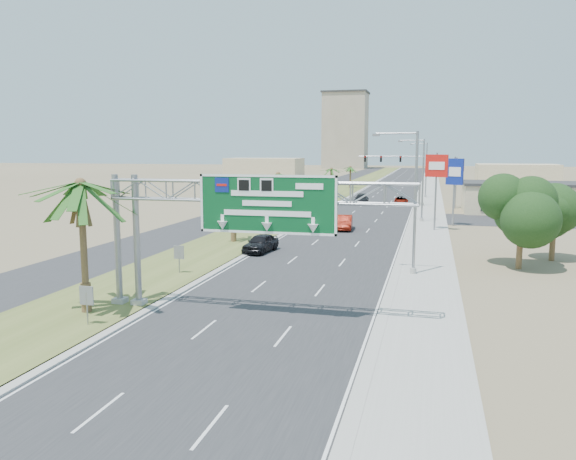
# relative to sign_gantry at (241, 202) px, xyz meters

# --- Properties ---
(ground) EXTENTS (600.00, 600.00, 0.00)m
(ground) POSITION_rel_sign_gantry_xyz_m (1.06, -9.93, -6.06)
(ground) COLOR #8C7A59
(ground) RESTS_ON ground
(road) EXTENTS (12.00, 300.00, 0.02)m
(road) POSITION_rel_sign_gantry_xyz_m (1.06, 100.07, -6.05)
(road) COLOR #28282B
(road) RESTS_ON ground
(sidewalk_right) EXTENTS (4.00, 300.00, 0.10)m
(sidewalk_right) POSITION_rel_sign_gantry_xyz_m (9.56, 100.07, -6.01)
(sidewalk_right) COLOR #9E9B93
(sidewalk_right) RESTS_ON ground
(median_grass) EXTENTS (7.00, 300.00, 0.12)m
(median_grass) POSITION_rel_sign_gantry_xyz_m (-8.94, 100.07, -6.00)
(median_grass) COLOR #525B28
(median_grass) RESTS_ON ground
(opposing_road) EXTENTS (8.00, 300.00, 0.02)m
(opposing_road) POSITION_rel_sign_gantry_xyz_m (-15.94, 100.07, -6.05)
(opposing_road) COLOR #28282B
(opposing_road) RESTS_ON ground
(sign_gantry) EXTENTS (16.75, 1.24, 7.50)m
(sign_gantry) POSITION_rel_sign_gantry_xyz_m (0.00, 0.00, 0.00)
(sign_gantry) COLOR gray
(sign_gantry) RESTS_ON ground
(palm_near) EXTENTS (5.70, 5.70, 8.35)m
(palm_near) POSITION_rel_sign_gantry_xyz_m (-8.14, -1.93, 0.87)
(palm_near) COLOR brown
(palm_near) RESTS_ON ground
(palm_row_b) EXTENTS (3.99, 3.99, 5.95)m
(palm_row_b) POSITION_rel_sign_gantry_xyz_m (-8.44, 22.07, -1.16)
(palm_row_b) COLOR brown
(palm_row_b) RESTS_ON ground
(palm_row_c) EXTENTS (3.99, 3.99, 6.75)m
(palm_row_c) POSITION_rel_sign_gantry_xyz_m (-8.44, 38.07, -0.39)
(palm_row_c) COLOR brown
(palm_row_c) RESTS_ON ground
(palm_row_d) EXTENTS (3.99, 3.99, 5.45)m
(palm_row_d) POSITION_rel_sign_gantry_xyz_m (-8.44, 56.07, -1.64)
(palm_row_d) COLOR brown
(palm_row_d) RESTS_ON ground
(palm_row_e) EXTENTS (3.99, 3.99, 6.15)m
(palm_row_e) POSITION_rel_sign_gantry_xyz_m (-8.44, 75.07, -0.97)
(palm_row_e) COLOR brown
(palm_row_e) RESTS_ON ground
(palm_row_f) EXTENTS (3.99, 3.99, 5.75)m
(palm_row_f) POSITION_rel_sign_gantry_xyz_m (-8.44, 100.07, -1.35)
(palm_row_f) COLOR brown
(palm_row_f) RESTS_ON ground
(streetlight_near) EXTENTS (3.27, 0.44, 10.00)m
(streetlight_near) POSITION_rel_sign_gantry_xyz_m (8.36, 12.07, -1.36)
(streetlight_near) COLOR gray
(streetlight_near) RESTS_ON ground
(streetlight_mid) EXTENTS (3.27, 0.44, 10.00)m
(streetlight_mid) POSITION_rel_sign_gantry_xyz_m (8.36, 42.07, -1.36)
(streetlight_mid) COLOR gray
(streetlight_mid) RESTS_ON ground
(streetlight_far) EXTENTS (3.27, 0.44, 10.00)m
(streetlight_far) POSITION_rel_sign_gantry_xyz_m (8.36, 78.07, -1.36)
(streetlight_far) COLOR gray
(streetlight_far) RESTS_ON ground
(signal_mast) EXTENTS (10.28, 0.71, 8.00)m
(signal_mast) POSITION_rel_sign_gantry_xyz_m (6.23, 62.05, -1.21)
(signal_mast) COLOR gray
(signal_mast) RESTS_ON ground
(store_building) EXTENTS (18.00, 10.00, 4.00)m
(store_building) POSITION_rel_sign_gantry_xyz_m (23.06, 56.07, -4.06)
(store_building) COLOR tan
(store_building) RESTS_ON ground
(oak_near) EXTENTS (4.50, 4.50, 6.80)m
(oak_near) POSITION_rel_sign_gantry_xyz_m (16.06, 16.07, -1.53)
(oak_near) COLOR brown
(oak_near) RESTS_ON ground
(oak_far) EXTENTS (3.50, 3.50, 5.60)m
(oak_far) POSITION_rel_sign_gantry_xyz_m (19.06, 20.07, -2.24)
(oak_far) COLOR brown
(oak_far) RESTS_ON ground
(median_signback_a) EXTENTS (0.75, 0.08, 2.08)m
(median_signback_a) POSITION_rel_sign_gantry_xyz_m (-6.74, -3.93, -4.61)
(median_signback_a) COLOR gray
(median_signback_a) RESTS_ON ground
(median_signback_b) EXTENTS (0.75, 0.08, 2.08)m
(median_signback_b) POSITION_rel_sign_gantry_xyz_m (-7.44, 8.07, -4.61)
(median_signback_b) COLOR gray
(median_signback_b) RESTS_ON ground
(tower_distant) EXTENTS (20.00, 16.00, 35.00)m
(tower_distant) POSITION_rel_sign_gantry_xyz_m (-30.94, 240.07, 11.44)
(tower_distant) COLOR gray
(tower_distant) RESTS_ON ground
(building_distant_left) EXTENTS (24.00, 14.00, 6.00)m
(building_distant_left) POSITION_rel_sign_gantry_xyz_m (-43.94, 150.07, -3.06)
(building_distant_left) COLOR tan
(building_distant_left) RESTS_ON ground
(building_distant_right) EXTENTS (20.00, 12.00, 5.00)m
(building_distant_right) POSITION_rel_sign_gantry_xyz_m (31.06, 130.07, -3.56)
(building_distant_right) COLOR tan
(building_distant_right) RESTS_ON ground
(car_left_lane) EXTENTS (2.41, 4.79, 1.56)m
(car_left_lane) POSITION_rel_sign_gantry_xyz_m (-4.44, 17.80, -5.28)
(car_left_lane) COLOR black
(car_left_lane) RESTS_ON ground
(car_mid_lane) EXTENTS (2.18, 4.98, 1.59)m
(car_mid_lane) POSITION_rel_sign_gantry_xyz_m (0.45, 33.16, -5.26)
(car_mid_lane) COLOR maroon
(car_mid_lane) RESTS_ON ground
(car_right_lane) EXTENTS (2.24, 4.66, 1.28)m
(car_right_lane) POSITION_rel_sign_gantry_xyz_m (4.98, 63.60, -5.42)
(car_right_lane) COLOR gray
(car_right_lane) RESTS_ON ground
(car_far) EXTENTS (2.50, 5.47, 1.55)m
(car_far) POSITION_rel_sign_gantry_xyz_m (-1.34, 63.17, -5.28)
(car_far) COLOR black
(car_far) RESTS_ON ground
(pole_sign_red_near) EXTENTS (2.38, 0.99, 8.44)m
(pole_sign_red_near) POSITION_rel_sign_gantry_xyz_m (10.06, 34.86, 0.53)
(pole_sign_red_near) COLOR gray
(pole_sign_red_near) RESTS_ON ground
(pole_sign_blue) EXTENTS (1.94, 1.12, 7.95)m
(pole_sign_blue) POSITION_rel_sign_gantry_xyz_m (12.12, 39.60, -0.14)
(pole_sign_blue) COLOR gray
(pole_sign_blue) RESTS_ON ground
(pole_sign_red_far) EXTENTS (2.13, 1.18, 7.62)m
(pole_sign_red_far) POSITION_rel_sign_gantry_xyz_m (13.09, 59.47, -0.08)
(pole_sign_red_far) COLOR gray
(pole_sign_red_far) RESTS_ON ground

